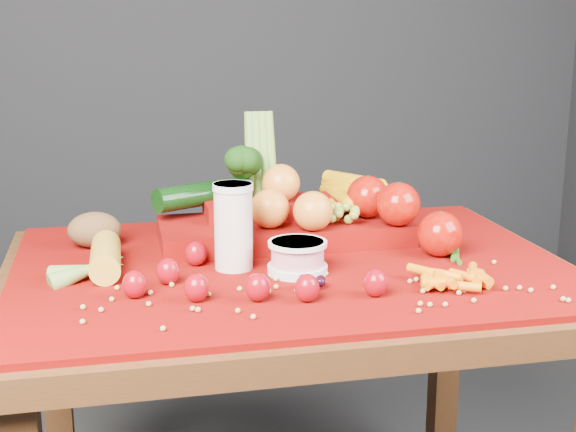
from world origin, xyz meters
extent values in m
cube|color=black|center=(0.00, 1.50, 1.25)|extent=(3.00, 0.02, 2.50)
cube|color=#361E0C|center=(0.00, 0.00, 0.72)|extent=(1.10, 0.80, 0.05)
cube|color=#361E0C|center=(-0.48, 0.33, 0.35)|extent=(0.06, 0.06, 0.70)
cube|color=#361E0C|center=(0.48, 0.33, 0.35)|extent=(0.06, 0.06, 0.70)
cube|color=#680403|center=(0.00, 0.00, 0.76)|extent=(1.05, 0.75, 0.01)
cylinder|color=beige|center=(-0.11, -0.01, 0.84)|extent=(0.07, 0.07, 0.16)
cylinder|color=silver|center=(-0.11, -0.01, 0.92)|extent=(0.08, 0.08, 0.01)
cylinder|color=silver|center=(0.00, -0.07, 0.77)|extent=(0.11, 0.11, 0.02)
cylinder|color=pink|center=(0.00, -0.07, 0.80)|extent=(0.10, 0.10, 0.05)
cylinder|color=silver|center=(0.00, -0.07, 0.82)|extent=(0.11, 0.11, 0.01)
ellipsoid|color=#9C0312|center=(-0.24, -0.08, 0.79)|extent=(0.04, 0.04, 0.05)
cone|color=#0C470D|center=(-0.24, -0.08, 0.81)|extent=(0.03, 0.03, 0.01)
ellipsoid|color=#9C0312|center=(-0.30, -0.14, 0.79)|extent=(0.04, 0.04, 0.05)
cone|color=#0C470D|center=(-0.30, -0.14, 0.81)|extent=(0.03, 0.03, 0.01)
ellipsoid|color=#9C0312|center=(-0.20, -0.18, 0.79)|extent=(0.04, 0.04, 0.05)
cone|color=#0C470D|center=(-0.20, -0.18, 0.81)|extent=(0.03, 0.03, 0.01)
ellipsoid|color=#9C0312|center=(-0.10, -0.20, 0.79)|extent=(0.04, 0.04, 0.05)
cone|color=#0C470D|center=(-0.10, -0.20, 0.81)|extent=(0.03, 0.03, 0.01)
ellipsoid|color=#9C0312|center=(-0.02, -0.22, 0.79)|extent=(0.04, 0.04, 0.05)
cone|color=#0C470D|center=(-0.02, -0.22, 0.81)|extent=(0.03, 0.03, 0.01)
ellipsoid|color=#9C0312|center=(0.10, -0.22, 0.79)|extent=(0.04, 0.04, 0.05)
cone|color=#0C470D|center=(0.10, -0.22, 0.81)|extent=(0.03, 0.03, 0.01)
ellipsoid|color=#9C0312|center=(-0.18, 0.02, 0.79)|extent=(0.04, 0.04, 0.05)
cone|color=#0C470D|center=(-0.18, 0.02, 0.81)|extent=(0.03, 0.03, 0.01)
cylinder|color=gold|center=(-0.35, 0.02, 0.79)|extent=(0.06, 0.18, 0.06)
ellipsoid|color=#503D1D|center=(-0.37, 0.19, 0.80)|extent=(0.11, 0.08, 0.07)
cube|color=#680403|center=(0.02, 0.15, 0.78)|extent=(0.52, 0.22, 0.04)
cube|color=#680403|center=(0.00, 0.20, 0.82)|extent=(0.28, 0.12, 0.03)
sphere|color=#981C0A|center=(0.24, 0.06, 0.85)|extent=(0.09, 0.09, 0.09)
sphere|color=#981C0A|center=(0.30, -0.02, 0.81)|extent=(0.09, 0.09, 0.09)
sphere|color=#981C0A|center=(0.20, 0.14, 0.85)|extent=(0.09, 0.09, 0.09)
sphere|color=orange|center=(-0.02, 0.10, 0.85)|extent=(0.08, 0.08, 0.08)
sphere|color=orange|center=(0.06, 0.06, 0.85)|extent=(0.08, 0.08, 0.08)
sphere|color=orange|center=(0.02, 0.18, 0.88)|extent=(0.08, 0.08, 0.08)
cylinder|color=#D49E00|center=(0.14, 0.22, 0.82)|extent=(0.06, 0.18, 0.04)
cylinder|color=#D49E00|center=(0.16, 0.22, 0.84)|extent=(0.04, 0.18, 0.04)
cylinder|color=#D49E00|center=(0.18, 0.22, 0.85)|extent=(0.08, 0.18, 0.04)
cylinder|color=#D49E00|center=(0.19, 0.22, 0.87)|extent=(0.11, 0.17, 0.04)
cylinder|color=#3F662D|center=(-0.06, 0.20, 0.86)|extent=(0.04, 0.04, 0.04)
cylinder|color=olive|center=(-0.04, 0.24, 0.92)|extent=(0.03, 0.06, 0.22)
cylinder|color=olive|center=(-0.02, 0.24, 0.92)|extent=(0.02, 0.06, 0.22)
cylinder|color=olive|center=(0.00, 0.24, 0.92)|extent=(0.02, 0.06, 0.22)
cylinder|color=olive|center=(0.01, 0.24, 0.92)|extent=(0.03, 0.06, 0.22)
cylinder|color=black|center=(-0.14, 0.24, 0.85)|extent=(0.22, 0.15, 0.05)
camera|label=1|loc=(-0.32, -1.45, 1.23)|focal=50.00mm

